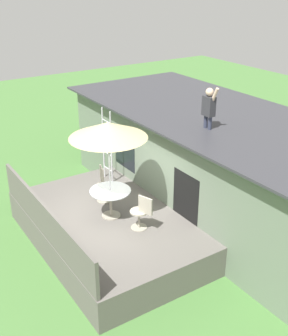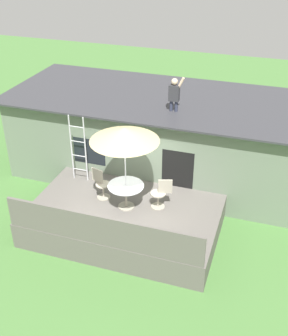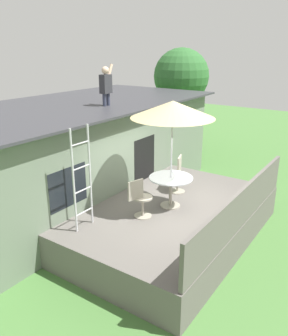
# 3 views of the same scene
# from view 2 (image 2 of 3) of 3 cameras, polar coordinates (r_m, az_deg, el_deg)

# --- Properties ---
(ground_plane) EXTENTS (40.00, 40.00, 0.00)m
(ground_plane) POSITION_cam_2_polar(r_m,az_deg,el_deg) (13.03, -2.48, -8.19)
(ground_plane) COLOR #477538
(house) EXTENTS (10.50, 4.50, 2.91)m
(house) POSITION_cam_2_polar(r_m,az_deg,el_deg) (15.14, 2.17, 4.30)
(house) COLOR slate
(house) RESTS_ON ground
(deck) EXTENTS (5.46, 3.49, 0.80)m
(deck) POSITION_cam_2_polar(r_m,az_deg,el_deg) (12.78, -2.52, -6.78)
(deck) COLOR #605B56
(deck) RESTS_ON ground
(deck_railing) EXTENTS (5.36, 0.08, 0.90)m
(deck_railing) POSITION_cam_2_polar(r_m,az_deg,el_deg) (11.03, -5.73, -8.29)
(deck_railing) COLOR #605B56
(deck_railing) RESTS_ON deck
(patio_table) EXTENTS (1.04, 1.04, 0.74)m
(patio_table) POSITION_cam_2_polar(r_m,az_deg,el_deg) (12.26, -2.43, -2.94)
(patio_table) COLOR #A59E8C
(patio_table) RESTS_ON deck
(patio_umbrella) EXTENTS (1.90, 1.90, 2.54)m
(patio_umbrella) POSITION_cam_2_polar(r_m,az_deg,el_deg) (11.39, -2.62, 4.49)
(patio_umbrella) COLOR silver
(patio_umbrella) RESTS_ON deck
(step_ladder) EXTENTS (0.52, 0.04, 2.20)m
(step_ladder) POSITION_cam_2_polar(r_m,az_deg,el_deg) (13.47, -8.73, 2.55)
(step_ladder) COLOR silver
(step_ladder) RESTS_ON deck
(person_figure) EXTENTS (0.47, 0.20, 1.11)m
(person_figure) POSITION_cam_2_polar(r_m,az_deg,el_deg) (13.25, 4.08, 10.01)
(person_figure) COLOR #33384C
(person_figure) RESTS_ON house
(patio_chair_left) EXTENTS (0.61, 0.44, 0.92)m
(patio_chair_left) POSITION_cam_2_polar(r_m,az_deg,el_deg) (12.83, -5.73, -2.10)
(patio_chair_left) COLOR #A59E8C
(patio_chair_left) RESTS_ON deck
(patio_chair_right) EXTENTS (0.61, 0.44, 0.92)m
(patio_chair_right) POSITION_cam_2_polar(r_m,az_deg,el_deg) (12.33, 2.23, -3.43)
(patio_chair_right) COLOR #A59E8C
(patio_chair_right) RESTS_ON deck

